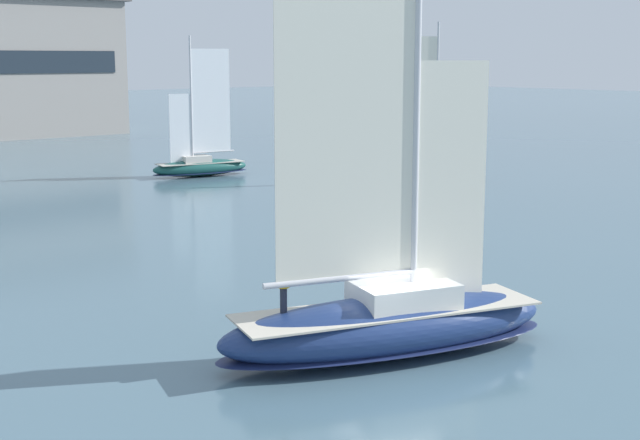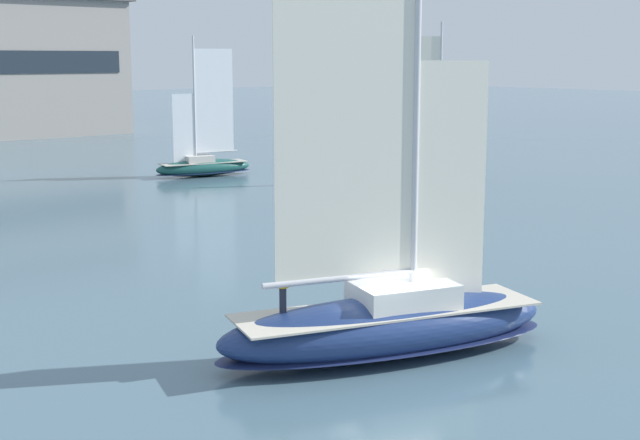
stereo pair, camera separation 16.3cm
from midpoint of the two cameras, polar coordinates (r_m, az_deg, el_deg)
ground_plane at (r=26.45m, az=4.46°, el=-8.60°), size 400.00×400.00×0.00m
sailboat_main at (r=26.11m, az=4.52°, el=-6.27°), size 10.80×6.00×14.30m
sailboat_moored_near_marina at (r=63.17m, az=7.14°, el=3.28°), size 8.22×5.37×11.02m
sailboat_moored_mid_channel at (r=76.33m, az=3.32°, el=4.31°), size 3.71×6.41×8.52m
sailboat_moored_far_slip at (r=66.11m, az=-7.41°, el=3.53°), size 7.63×3.47×10.14m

